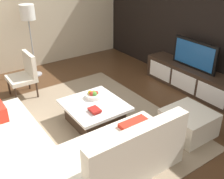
# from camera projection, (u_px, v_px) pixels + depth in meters

# --- Properties ---
(ground_plane) EXTENTS (14.00, 14.00, 0.00)m
(ground_plane) POSITION_uv_depth(u_px,v_px,m) (93.00, 128.00, 4.44)
(ground_plane) COLOR #4C301C
(feature_wall_back) EXTENTS (6.40, 0.12, 2.80)m
(feature_wall_back) POSITION_uv_depth(u_px,v_px,m) (209.00, 22.00, 5.17)
(feature_wall_back) COLOR black
(feature_wall_back) RESTS_ON ground
(side_wall_left) EXTENTS (0.12, 5.20, 2.80)m
(side_wall_left) POSITION_uv_depth(u_px,v_px,m) (27.00, 10.00, 6.22)
(side_wall_left) COLOR beige
(side_wall_left) RESTS_ON ground
(area_rug) EXTENTS (3.44, 2.69, 0.01)m
(area_rug) POSITION_uv_depth(u_px,v_px,m) (90.00, 125.00, 4.51)
(area_rug) COLOR gray
(area_rug) RESTS_ON ground
(media_console) EXTENTS (2.18, 0.49, 0.50)m
(media_console) POSITION_uv_depth(u_px,v_px,m) (191.00, 79.00, 5.55)
(media_console) COLOR #332319
(media_console) RESTS_ON ground
(television) EXTENTS (1.04, 0.06, 0.57)m
(television) POSITION_uv_depth(u_px,v_px,m) (194.00, 55.00, 5.30)
(television) COLOR black
(television) RESTS_ON media_console
(sectional_couch) EXTENTS (2.40, 2.32, 0.81)m
(sectional_couch) POSITION_uv_depth(u_px,v_px,m) (55.00, 152.00, 3.49)
(sectional_couch) COLOR beige
(sectional_couch) RESTS_ON ground
(coffee_table) EXTENTS (0.98, 0.92, 0.38)m
(coffee_table) POSITION_uv_depth(u_px,v_px,m) (95.00, 113.00, 4.47)
(coffee_table) COLOR #332319
(coffee_table) RESTS_ON ground
(accent_chair_near) EXTENTS (0.55, 0.50, 0.87)m
(accent_chair_near) POSITION_uv_depth(u_px,v_px,m) (25.00, 72.00, 5.25)
(accent_chair_near) COLOR #332319
(accent_chair_near) RESTS_ON ground
(floor_lamp) EXTENTS (0.32, 0.32, 1.62)m
(floor_lamp) POSITION_uv_depth(u_px,v_px,m) (28.00, 17.00, 5.72)
(floor_lamp) COLOR #A5A5AA
(floor_lamp) RESTS_ON ground
(ottoman) EXTENTS (0.70, 0.70, 0.40)m
(ottoman) POSITION_uv_depth(u_px,v_px,m) (188.00, 123.00, 4.22)
(ottoman) COLOR beige
(ottoman) RESTS_ON ground
(fruit_bowl) EXTENTS (0.28, 0.28, 0.14)m
(fruit_bowl) POSITION_uv_depth(u_px,v_px,m) (93.00, 95.00, 4.54)
(fruit_bowl) COLOR silver
(fruit_bowl) RESTS_ON coffee_table
(book_stack) EXTENTS (0.20, 0.15, 0.06)m
(book_stack) POSITION_uv_depth(u_px,v_px,m) (95.00, 110.00, 4.15)
(book_stack) COLOR maroon
(book_stack) RESTS_ON coffee_table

